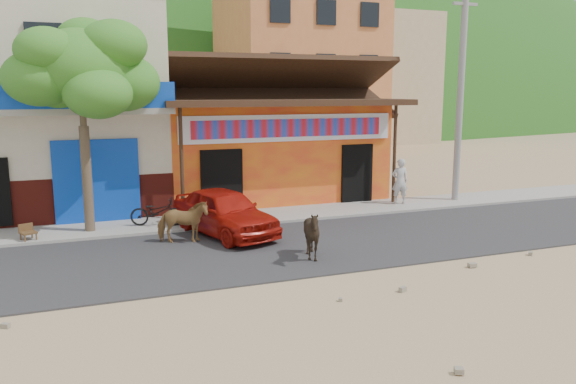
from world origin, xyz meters
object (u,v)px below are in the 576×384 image
at_px(cow_dark, 312,234).
at_px(scooter, 157,212).
at_px(red_car, 224,212).
at_px(utility_pole, 461,90).
at_px(tree, 84,126).
at_px(cafe_chair_right, 28,225).
at_px(pedestrian, 400,181).
at_px(cow_tan, 183,222).

bearing_deg(cow_dark, scooter, -176.19).
bearing_deg(red_car, utility_pole, -7.11).
xyz_separation_m(tree, cow_dark, (5.01, -4.58, -2.46)).
distance_m(red_car, cafe_chair_right, 5.29).
bearing_deg(pedestrian, cow_tan, 29.12).
bearing_deg(cafe_chair_right, cow_tan, -44.91).
distance_m(cow_dark, pedestrian, 7.27).
xyz_separation_m(cow_dark, scooter, (-3.10, 4.51, -0.13)).
height_order(tree, scooter, tree).
height_order(tree, cow_tan, tree).
distance_m(cow_tan, red_car, 1.36).
relative_size(utility_pole, cow_dark, 6.42).
xyz_separation_m(cow_dark, red_car, (-1.41, 3.07, 0.04)).
bearing_deg(scooter, red_car, -111.07).
xyz_separation_m(utility_pole, scooter, (-10.90, -0.27, -3.58)).
height_order(tree, cow_dark, tree).
xyz_separation_m(tree, cafe_chair_right, (-1.59, -0.50, -2.60)).
bearing_deg(pedestrian, cow_dark, 55.41).
xyz_separation_m(red_car, scooter, (-1.70, 1.44, -0.17)).
distance_m(pedestrian, cafe_chair_right, 12.06).
relative_size(tree, cow_dark, 4.81).
bearing_deg(red_car, tree, 139.66).
bearing_deg(pedestrian, scooter, 15.93).
bearing_deg(cow_tan, red_car, -58.45).
xyz_separation_m(cow_tan, red_car, (1.27, 0.46, 0.09)).
distance_m(tree, cow_tan, 3.95).
height_order(utility_pole, red_car, utility_pole).
distance_m(tree, scooter, 3.21).
height_order(cow_tan, red_car, red_car).
height_order(tree, cafe_chair_right, tree).
height_order(pedestrian, cafe_chair_right, pedestrian).
relative_size(cow_tan, cafe_chair_right, 1.70).
distance_m(utility_pole, cow_dark, 9.77).
bearing_deg(cafe_chair_right, scooter, -17.25).
distance_m(cow_tan, cafe_chair_right, 4.18).
distance_m(tree, pedestrian, 10.67).
distance_m(cow_tan, pedestrian, 8.42).
distance_m(cow_dark, red_car, 3.38).
relative_size(red_car, cafe_chair_right, 4.88).
bearing_deg(scooter, cafe_chair_right, 116.31).
xyz_separation_m(scooter, cafe_chair_right, (-3.49, -0.43, -0.02)).
bearing_deg(cow_tan, cow_dark, -122.71).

